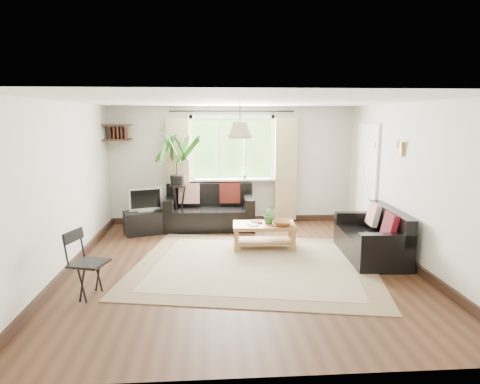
{
  "coord_description": "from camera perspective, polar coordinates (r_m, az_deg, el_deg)",
  "views": [
    {
      "loc": [
        -0.45,
        -6.03,
        2.18
      ],
      "look_at": [
        0.0,
        0.4,
        1.05
      ],
      "focal_mm": 32.0,
      "sensor_mm": 36.0,
      "label": 1
    }
  ],
  "objects": [
    {
      "name": "floor",
      "position": [
        6.43,
        0.25,
        -9.88
      ],
      "size": [
        5.5,
        5.5,
        0.0
      ],
      "primitive_type": "plane",
      "color": "#311C10",
      "rests_on": "ground"
    },
    {
      "name": "ceiling",
      "position": [
        6.05,
        0.27,
        12.02
      ],
      "size": [
        5.5,
        5.5,
        0.0
      ],
      "primitive_type": "plane",
      "rotation": [
        3.14,
        0.0,
        0.0
      ],
      "color": "white",
      "rests_on": "floor"
    },
    {
      "name": "wall_back",
      "position": [
        8.85,
        -1.06,
        3.58
      ],
      "size": [
        5.0,
        0.02,
        2.4
      ],
      "primitive_type": "cube",
      "color": "beige",
      "rests_on": "floor"
    },
    {
      "name": "wall_front",
      "position": [
        3.46,
        3.67,
        -6.58
      ],
      "size": [
        5.0,
        0.02,
        2.4
      ],
      "primitive_type": "cube",
      "color": "beige",
      "rests_on": "floor"
    },
    {
      "name": "wall_left",
      "position": [
        6.45,
        -22.49,
        0.43
      ],
      "size": [
        0.02,
        5.5,
        2.4
      ],
      "primitive_type": "cube",
      "color": "beige",
      "rests_on": "floor"
    },
    {
      "name": "wall_right",
      "position": [
        6.79,
        21.81,
        0.92
      ],
      "size": [
        0.02,
        5.5,
        2.4
      ],
      "primitive_type": "cube",
      "color": "beige",
      "rests_on": "floor"
    },
    {
      "name": "rug",
      "position": [
        6.47,
        1.99,
        -9.66
      ],
      "size": [
        4.01,
        3.6,
        0.02
      ],
      "primitive_type": "cube",
      "rotation": [
        0.0,
        0.0,
        -0.18
      ],
      "color": "beige",
      "rests_on": "floor"
    },
    {
      "name": "window",
      "position": [
        8.78,
        -1.06,
        5.83
      ],
      "size": [
        2.5,
        0.16,
        2.16
      ],
      "primitive_type": null,
      "color": "white",
      "rests_on": "wall_back"
    },
    {
      "name": "door",
      "position": [
        8.35,
        16.52,
        1.41
      ],
      "size": [
        0.06,
        0.96,
        2.06
      ],
      "primitive_type": "cube",
      "color": "silver",
      "rests_on": "wall_right"
    },
    {
      "name": "corner_shelf",
      "position": [
        8.73,
        -16.05,
        7.66
      ],
      "size": [
        0.5,
        0.5,
        0.34
      ],
      "primitive_type": null,
      "color": "black",
      "rests_on": "wall_back"
    },
    {
      "name": "pendant_lamp",
      "position": [
        6.45,
        0.0,
        8.78
      ],
      "size": [
        0.36,
        0.36,
        0.54
      ],
      "primitive_type": null,
      "color": "beige",
      "rests_on": "ceiling"
    },
    {
      "name": "wall_sconce",
      "position": [
        6.97,
        20.51,
        5.69
      ],
      "size": [
        0.12,
        0.12,
        0.28
      ],
      "primitive_type": null,
      "color": "beige",
      "rests_on": "wall_right"
    },
    {
      "name": "sofa_back",
      "position": [
        8.48,
        -4.09,
        -2.14
      ],
      "size": [
        1.75,
        0.89,
        0.82
      ],
      "primitive_type": null,
      "rotation": [
        0.0,
        0.0,
        -0.01
      ],
      "color": "black",
      "rests_on": "floor"
    },
    {
      "name": "sofa_right",
      "position": [
        7.04,
        17.02,
        -5.43
      ],
      "size": [
        1.6,
        0.86,
        0.73
      ],
      "primitive_type": null,
      "rotation": [
        0.0,
        0.0,
        -1.62
      ],
      "color": "black",
      "rests_on": "floor"
    },
    {
      "name": "coffee_table",
      "position": [
        7.22,
        3.22,
        -5.89
      ],
      "size": [
        1.06,
        0.62,
        0.42
      ],
      "primitive_type": null,
      "rotation": [
        0.0,
        0.0,
        -0.06
      ],
      "color": "brown",
      "rests_on": "floor"
    },
    {
      "name": "table_plant",
      "position": [
        7.19,
        3.97,
        -2.97
      ],
      "size": [
        0.32,
        0.29,
        0.31
      ],
      "primitive_type": "imported",
      "rotation": [
        0.0,
        0.0,
        -0.2
      ],
      "color": "#34702D",
      "rests_on": "coffee_table"
    },
    {
      "name": "bowl",
      "position": [
        7.1,
        5.71,
        -4.11
      ],
      "size": [
        0.43,
        0.43,
        0.08
      ],
      "primitive_type": "imported",
      "rotation": [
        0.0,
        0.0,
        -0.35
      ],
      "color": "brown",
      "rests_on": "coffee_table"
    },
    {
      "name": "book_a",
      "position": [
        7.06,
        1.15,
        -4.41
      ],
      "size": [
        0.2,
        0.24,
        0.02
      ],
      "primitive_type": "imported",
      "rotation": [
        0.0,
        0.0,
        0.24
      ],
      "color": "white",
      "rests_on": "coffee_table"
    },
    {
      "name": "book_b",
      "position": [
        7.26,
        1.54,
        -3.97
      ],
      "size": [
        0.18,
        0.25,
        0.02
      ],
      "primitive_type": "imported",
      "rotation": [
        0.0,
        0.0,
        -0.01
      ],
      "color": "#5C2A25",
      "rests_on": "coffee_table"
    },
    {
      "name": "tv_stand",
      "position": [
        8.32,
        -12.4,
        -3.96
      ],
      "size": [
        0.9,
        0.69,
        0.43
      ],
      "primitive_type": "cube",
      "rotation": [
        0.0,
        0.0,
        0.34
      ],
      "color": "black",
      "rests_on": "floor"
    },
    {
      "name": "tv",
      "position": [
        8.22,
        -12.52,
        -0.91
      ],
      "size": [
        0.65,
        0.4,
        0.47
      ],
      "primitive_type": null,
      "rotation": [
        0.0,
        0.0,
        0.34
      ],
      "color": "#A5A5AA",
      "rests_on": "tv_stand"
    },
    {
      "name": "palm_stand",
      "position": [
        8.48,
        -8.34,
        1.39
      ],
      "size": [
        0.92,
        0.92,
        1.87
      ],
      "primitive_type": null,
      "rotation": [
        0.0,
        0.0,
        0.32
      ],
      "color": "black",
      "rests_on": "floor"
    },
    {
      "name": "folding_chair",
      "position": [
        5.59,
        -19.44,
        -9.08
      ],
      "size": [
        0.54,
        0.54,
        0.83
      ],
      "primitive_type": null,
      "rotation": [
        0.0,
        0.0,
        1.27
      ],
      "color": "black",
      "rests_on": "floor"
    },
    {
      "name": "sill_plant",
      "position": [
        8.76,
        0.61,
        2.63
      ],
      "size": [
        0.14,
        0.1,
        0.27
      ],
      "primitive_type": "imported",
      "color": "#2D6023",
      "rests_on": "window"
    }
  ]
}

